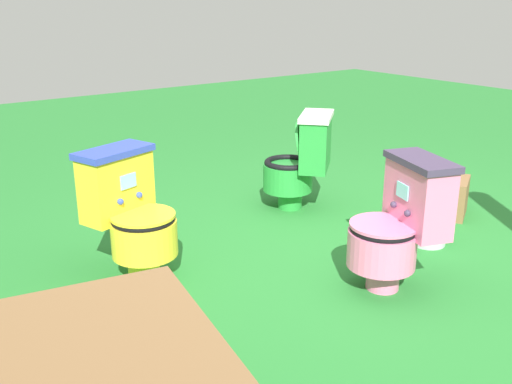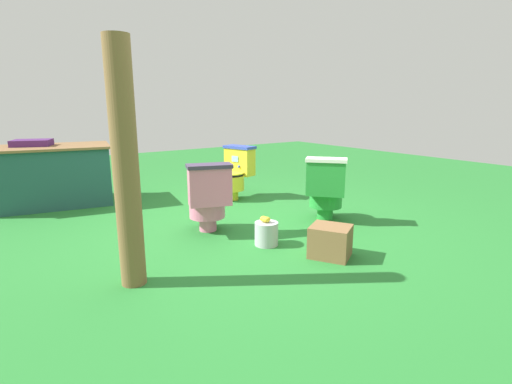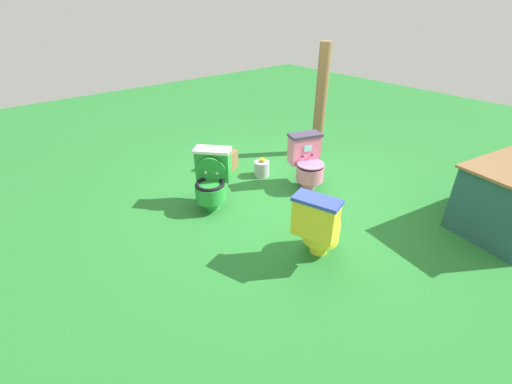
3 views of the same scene
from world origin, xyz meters
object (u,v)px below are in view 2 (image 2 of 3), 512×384
wooden_post (126,167)px  small_crate (330,241)px  toilet_yellow (235,172)px  toilet_pink (208,197)px  toilet_green (326,188)px  vendor_table (51,175)px  lemon_bucket (266,233)px

wooden_post → small_crate: size_ratio=5.23×
toilet_yellow → toilet_pink: bearing=119.0°
toilet_green → vendor_table: vendor_table is taller
toilet_yellow → toilet_green: size_ratio=1.00×
small_crate → lemon_bucket: bearing=116.9°
toilet_pink → vendor_table: size_ratio=0.46×
small_crate → lemon_bucket: lemon_bucket is taller
toilet_green → toilet_pink: (-1.27, 0.40, -0.00)m
toilet_yellow → vendor_table: bearing=44.5°
wooden_post → small_crate: bearing=-17.2°
toilet_yellow → lemon_bucket: bearing=138.6°
toilet_yellow → toilet_green: same height
toilet_green → vendor_table: size_ratio=0.46×
wooden_post → toilet_green: bearing=7.5°
toilet_pink → toilet_yellow: bearing=66.0°
small_crate → toilet_yellow: bearing=78.4°
toilet_yellow → vendor_table: (-2.12, 1.10, 0.02)m
toilet_green → small_crate: size_ratio=2.19×
toilet_pink → wooden_post: (-1.01, -0.70, 0.50)m
small_crate → lemon_bucket: size_ratio=1.20×
toilet_yellow → small_crate: toilet_yellow is taller
toilet_yellow → vendor_table: size_ratio=0.46×
toilet_green → small_crate: toilet_green is taller
toilet_yellow → toilet_green: 1.50m
toilet_pink → wooden_post: size_ratio=0.42×
toilet_green → vendor_table: bearing=-179.0°
toilet_pink → small_crate: size_ratio=2.19×
toilet_green → small_crate: 1.09m
toilet_pink → lemon_bucket: toilet_pink is taller
toilet_yellow → wooden_post: wooden_post is taller
toilet_pink → wooden_post: bearing=-126.4°
toilet_green → toilet_pink: size_ratio=1.00×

